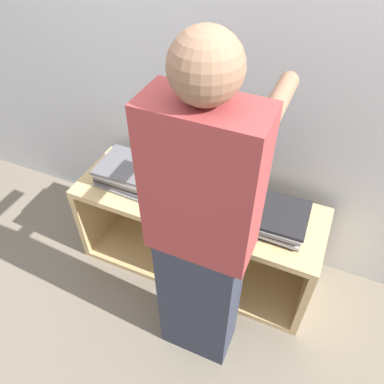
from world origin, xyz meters
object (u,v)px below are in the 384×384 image
at_px(laptop_stack_left, 133,173).
at_px(person, 202,237).
at_px(laptop_stack_right, 269,216).
at_px(laptop_open, 201,186).

xyz_separation_m(laptop_stack_left, person, (0.58, -0.43, 0.20)).
bearing_deg(person, laptop_stack_right, 66.10).
bearing_deg(laptop_open, laptop_stack_right, -7.96).
xyz_separation_m(laptop_stack_left, laptop_stack_right, (0.77, -0.00, -0.01)).
relative_size(laptop_open, laptop_stack_right, 0.94).
bearing_deg(laptop_stack_left, laptop_open, 7.51).
height_order(laptop_open, laptop_stack_left, laptop_open).
bearing_deg(laptop_open, laptop_stack_left, -172.49).
relative_size(laptop_stack_left, person, 0.23).
height_order(laptop_open, person, person).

